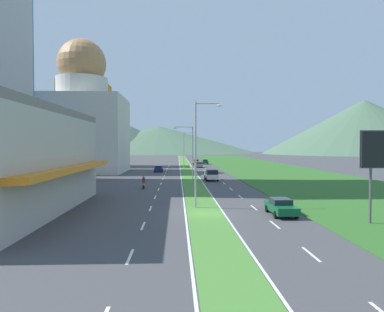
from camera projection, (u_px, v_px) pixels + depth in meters
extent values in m
plane|color=#424244|center=(205.00, 214.00, 32.69)|extent=(600.00, 600.00, 0.00)
cube|color=#477F33|center=(187.00, 169.00, 92.62)|extent=(3.20, 240.00, 0.06)
cube|color=#2D6023|center=(267.00, 169.00, 93.45)|extent=(24.00, 240.00, 0.06)
cube|color=silver|center=(130.00, 256.00, 20.19)|extent=(0.16, 2.80, 0.01)
cube|color=silver|center=(143.00, 226.00, 27.87)|extent=(0.16, 2.80, 0.01)
cube|color=silver|center=(150.00, 208.00, 35.55)|extent=(0.16, 2.80, 0.01)
cube|color=silver|center=(155.00, 197.00, 43.23)|extent=(0.16, 2.80, 0.01)
cube|color=silver|center=(159.00, 189.00, 50.91)|extent=(0.16, 2.80, 0.01)
cube|color=silver|center=(161.00, 184.00, 58.59)|extent=(0.16, 2.80, 0.01)
cube|color=silver|center=(163.00, 179.00, 66.27)|extent=(0.16, 2.80, 0.01)
cube|color=silver|center=(164.00, 176.00, 73.95)|extent=(0.16, 2.80, 0.01)
cube|color=silver|center=(166.00, 173.00, 81.63)|extent=(0.16, 2.80, 0.01)
cube|color=silver|center=(167.00, 170.00, 89.31)|extent=(0.16, 2.80, 0.01)
cube|color=silver|center=(167.00, 168.00, 96.99)|extent=(0.16, 2.80, 0.01)
cube|color=silver|center=(168.00, 167.00, 104.67)|extent=(0.16, 2.80, 0.01)
cube|color=silver|center=(169.00, 165.00, 112.35)|extent=(0.16, 2.80, 0.01)
cube|color=silver|center=(169.00, 164.00, 120.03)|extent=(0.16, 2.80, 0.01)
cube|color=silver|center=(311.00, 254.00, 20.60)|extent=(0.16, 2.80, 0.01)
cube|color=silver|center=(275.00, 225.00, 28.28)|extent=(0.16, 2.80, 0.01)
cube|color=silver|center=(254.00, 208.00, 35.96)|extent=(0.16, 2.80, 0.01)
cube|color=silver|center=(240.00, 197.00, 43.64)|extent=(0.16, 2.80, 0.01)
cube|color=silver|center=(231.00, 189.00, 51.32)|extent=(0.16, 2.80, 0.01)
cube|color=silver|center=(224.00, 183.00, 59.00)|extent=(0.16, 2.80, 0.01)
cube|color=silver|center=(219.00, 179.00, 66.68)|extent=(0.16, 2.80, 0.01)
cube|color=silver|center=(214.00, 175.00, 74.36)|extent=(0.16, 2.80, 0.01)
cube|color=silver|center=(211.00, 173.00, 82.04)|extent=(0.16, 2.80, 0.01)
cube|color=silver|center=(208.00, 170.00, 89.73)|extent=(0.16, 2.80, 0.01)
cube|color=silver|center=(206.00, 168.00, 97.41)|extent=(0.16, 2.80, 0.01)
cube|color=silver|center=(204.00, 167.00, 105.09)|extent=(0.16, 2.80, 0.01)
cube|color=silver|center=(202.00, 165.00, 112.77)|extent=(0.16, 2.80, 0.01)
cube|color=silver|center=(200.00, 164.00, 120.45)|extent=(0.16, 2.80, 0.01)
cube|color=silver|center=(180.00, 170.00, 92.55)|extent=(0.16, 240.00, 0.01)
cube|color=silver|center=(194.00, 169.00, 92.69)|extent=(0.16, 240.00, 0.01)
cube|color=orange|center=(67.00, 169.00, 32.88)|extent=(2.82, 23.63, 0.63)
cube|color=beige|center=(82.00, 135.00, 83.51)|extent=(19.22, 19.22, 17.19)
cylinder|color=beige|center=(82.00, 88.00, 83.19)|extent=(11.50, 11.50, 4.38)
sphere|color=#B27F4C|center=(82.00, 63.00, 83.03)|extent=(10.95, 10.95, 10.95)
cube|color=orange|center=(85.00, 125.00, 105.72)|extent=(13.07, 13.07, 24.15)
cone|color=#3D5647|center=(82.00, 128.00, 312.48)|extent=(179.26, 179.26, 42.43)
cone|color=#47664C|center=(160.00, 139.00, 309.51)|extent=(163.02, 163.02, 22.40)
cone|color=#47664C|center=(364.00, 127.00, 260.68)|extent=(144.84, 144.84, 38.76)
cylinder|color=#99999E|center=(196.00, 155.00, 35.64)|extent=(0.18, 0.18, 10.41)
cylinder|color=#99999E|center=(207.00, 103.00, 35.51)|extent=(2.33, 0.14, 0.10)
ellipsoid|color=silver|center=(219.00, 106.00, 35.55)|extent=(0.56, 0.28, 0.20)
cylinder|color=#99999E|center=(193.00, 153.00, 66.21)|extent=(0.18, 0.18, 9.63)
cylinder|color=#99999E|center=(184.00, 127.00, 65.90)|extent=(3.18, 0.30, 0.10)
ellipsoid|color=silver|center=(175.00, 128.00, 65.75)|extent=(0.56, 0.28, 0.20)
cylinder|color=#99999E|center=(184.00, 150.00, 96.68)|extent=(0.18, 0.18, 9.63)
cylinder|color=#99999E|center=(190.00, 133.00, 96.56)|extent=(3.16, 0.20, 0.10)
ellipsoid|color=silver|center=(196.00, 134.00, 96.58)|extent=(0.56, 0.28, 0.20)
cylinder|color=#4C4C51|center=(370.00, 196.00, 28.52)|extent=(0.20, 0.20, 4.47)
cube|color=#C6842D|center=(196.00, 162.00, 117.10)|extent=(1.78, 4.08, 0.74)
cube|color=black|center=(196.00, 160.00, 117.25)|extent=(1.53, 1.79, 0.53)
cylinder|color=black|center=(199.00, 164.00, 115.88)|extent=(0.22, 0.64, 0.64)
cylinder|color=black|center=(194.00, 164.00, 115.82)|extent=(0.22, 0.64, 0.64)
cylinder|color=black|center=(198.00, 163.00, 118.41)|extent=(0.22, 0.64, 0.64)
cylinder|color=black|center=(193.00, 163.00, 118.34)|extent=(0.22, 0.64, 0.64)
cube|color=slate|center=(199.00, 165.00, 101.19)|extent=(1.72, 4.59, 0.70)
cube|color=black|center=(199.00, 163.00, 101.35)|extent=(1.48, 2.02, 0.49)
cylinder|color=black|center=(202.00, 167.00, 99.81)|extent=(0.22, 0.64, 0.64)
cylinder|color=black|center=(196.00, 167.00, 99.74)|extent=(0.22, 0.64, 0.64)
cylinder|color=black|center=(202.00, 166.00, 102.65)|extent=(0.22, 0.64, 0.64)
cylinder|color=black|center=(196.00, 166.00, 102.59)|extent=(0.22, 0.64, 0.64)
cube|color=#0C5128|center=(205.00, 162.00, 119.18)|extent=(1.71, 4.28, 0.77)
cube|color=black|center=(205.00, 160.00, 119.33)|extent=(1.47, 1.88, 0.44)
cylinder|color=black|center=(208.00, 163.00, 117.90)|extent=(0.22, 0.64, 0.64)
cylinder|color=black|center=(203.00, 163.00, 117.83)|extent=(0.22, 0.64, 0.64)
cylinder|color=black|center=(207.00, 163.00, 120.55)|extent=(0.22, 0.64, 0.64)
cylinder|color=black|center=(202.00, 163.00, 120.48)|extent=(0.22, 0.64, 0.64)
cube|color=navy|center=(159.00, 169.00, 84.38)|extent=(1.83, 4.18, 0.73)
cube|color=black|center=(159.00, 167.00, 84.19)|extent=(1.57, 1.84, 0.41)
cylinder|color=black|center=(155.00, 170.00, 85.65)|extent=(0.22, 0.64, 0.64)
cylinder|color=black|center=(163.00, 170.00, 85.72)|extent=(0.22, 0.64, 0.64)
cylinder|color=black|center=(154.00, 171.00, 83.06)|extent=(0.22, 0.64, 0.64)
cylinder|color=black|center=(162.00, 171.00, 83.13)|extent=(0.22, 0.64, 0.64)
cube|color=#0C5128|center=(281.00, 208.00, 32.16)|extent=(1.87, 4.80, 0.66)
cube|color=black|center=(281.00, 201.00, 32.34)|extent=(1.61, 2.11, 0.48)
cylinder|color=black|center=(297.00, 215.00, 30.72)|extent=(0.22, 0.64, 0.64)
cylinder|color=black|center=(276.00, 215.00, 30.65)|extent=(0.22, 0.64, 0.64)
cylinder|color=black|center=(286.00, 209.00, 33.69)|extent=(0.22, 0.64, 0.64)
cylinder|color=black|center=(267.00, 209.00, 33.62)|extent=(0.22, 0.64, 0.64)
cube|color=silver|center=(211.00, 176.00, 63.93)|extent=(2.00, 5.40, 0.80)
cube|color=black|center=(212.00, 172.00, 62.31)|extent=(1.84, 2.00, 0.80)
cube|color=silver|center=(216.00, 172.00, 65.05)|extent=(0.10, 3.20, 0.44)
cube|color=silver|center=(205.00, 172.00, 64.97)|extent=(0.10, 3.20, 0.44)
cube|color=silver|center=(210.00, 171.00, 66.56)|extent=(1.84, 0.10, 0.44)
cylinder|color=black|center=(218.00, 179.00, 62.36)|extent=(0.26, 0.80, 0.80)
cylinder|color=black|center=(207.00, 179.00, 62.28)|extent=(0.26, 0.80, 0.80)
cylinder|color=black|center=(216.00, 177.00, 65.60)|extent=(0.26, 0.80, 0.80)
cylinder|color=black|center=(205.00, 177.00, 65.52)|extent=(0.26, 0.80, 0.80)
cylinder|color=black|center=(144.00, 186.00, 52.62)|extent=(0.10, 0.60, 0.60)
cylinder|color=black|center=(143.00, 187.00, 51.22)|extent=(0.12, 0.60, 0.60)
cube|color=#C6842D|center=(144.00, 185.00, 51.91)|extent=(0.20, 1.12, 0.25)
ellipsoid|color=#C6842D|center=(144.00, 183.00, 52.10)|extent=(0.24, 0.44, 0.24)
cube|color=maroon|center=(144.00, 180.00, 51.79)|extent=(0.36, 0.28, 0.70)
sphere|color=blue|center=(144.00, 177.00, 51.83)|extent=(0.26, 0.26, 0.26)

